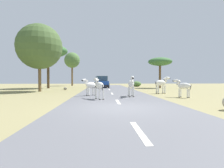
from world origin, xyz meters
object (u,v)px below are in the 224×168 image
at_px(zebra_3, 183,86).
at_px(zebra_4, 90,85).
at_px(zebra_0, 131,84).
at_px(rock_1, 65,89).
at_px(tree_2, 72,60).
at_px(tree_5, 160,62).
at_px(zebra_1, 162,83).
at_px(car_1, 102,82).
at_px(tree_0, 48,51).
at_px(zebra_2, 99,86).
at_px(tree_3, 39,47).
at_px(car_0, 100,82).
at_px(bush_0, 137,84).

distance_m(zebra_3, zebra_4, 6.91).
height_order(zebra_0, rock_1, zebra_0).
height_order(tree_2, tree_5, tree_2).
bearing_deg(zebra_1, car_1, -174.91).
bearing_deg(tree_0, tree_2, 78.97).
relative_size(zebra_2, tree_0, 0.23).
height_order(zebra_2, car_1, car_1).
bearing_deg(tree_2, car_1, -56.03).
bearing_deg(tree_3, tree_2, 87.23).
bearing_deg(zebra_2, car_1, 67.01).
bearing_deg(car_0, tree_2, 147.31).
bearing_deg(zebra_0, zebra_4, -17.37).
xyz_separation_m(zebra_0, tree_3, (-8.75, 6.79, 3.79)).
relative_size(zebra_1, tree_0, 0.26).
distance_m(zebra_1, zebra_3, 3.77).
relative_size(tree_3, tree_5, 1.58).
xyz_separation_m(car_0, bush_0, (6.49, -0.99, -0.38)).
xyz_separation_m(zebra_0, zebra_2, (-2.32, -1.56, -0.07)).
height_order(zebra_1, tree_0, tree_0).
bearing_deg(tree_2, zebra_2, -77.41).
distance_m(zebra_3, tree_3, 14.91).
xyz_separation_m(car_0, tree_3, (-6.32, -13.52, 3.92)).
xyz_separation_m(zebra_2, tree_2, (-5.62, 25.16, 4.08)).
bearing_deg(zebra_0, car_0, -81.80).
distance_m(zebra_2, rock_1, 12.20).
bearing_deg(tree_5, tree_0, 179.95).
bearing_deg(car_1, tree_2, -59.61).
bearing_deg(zebra_3, zebra_2, 152.41).
height_order(tree_2, rock_1, tree_2).
bearing_deg(tree_3, tree_0, 98.73).
distance_m(zebra_2, car_1, 16.56).
xyz_separation_m(tree_0, tree_2, (1.90, 9.73, -0.36)).
distance_m(zebra_1, rock_1, 11.91).
relative_size(tree_2, tree_3, 0.91).
relative_size(car_0, tree_0, 0.69).
relative_size(tree_5, rock_1, 10.19).
distance_m(zebra_4, tree_2, 23.45).
xyz_separation_m(tree_0, bush_0, (13.90, 5.46, -4.87)).
height_order(car_1, tree_3, tree_3).
relative_size(zebra_1, tree_3, 0.23).
height_order(zebra_2, tree_5, tree_5).
relative_size(zebra_0, zebra_4, 1.21).
distance_m(zebra_3, tree_2, 26.96).
bearing_deg(zebra_1, bush_0, 157.18).
relative_size(tree_2, tree_5, 1.44).
height_order(zebra_3, car_1, car_1).
xyz_separation_m(zebra_0, zebra_4, (-3.05, 1.03, -0.11)).
bearing_deg(tree_5, car_1, 172.45).
xyz_separation_m(car_0, tree_5, (8.94, -6.46, 3.01)).
height_order(zebra_0, zebra_3, zebra_0).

